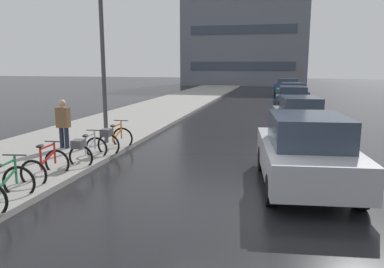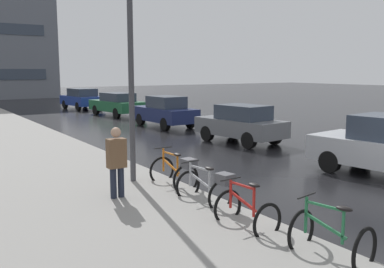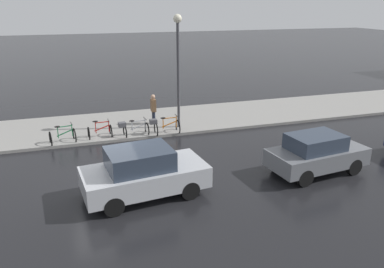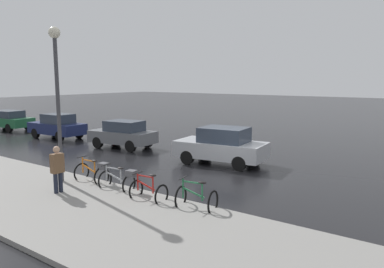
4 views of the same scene
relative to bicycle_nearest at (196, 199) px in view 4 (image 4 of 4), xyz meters
name	(u,v)px [view 4 (image 4 of 4)]	position (x,y,z in m)	size (l,w,h in m)	color
ground_plane	(224,176)	(3.98, 1.44, -0.40)	(140.00, 140.00, 0.00)	black
bicycle_nearest	(196,199)	(0.00, 0.00, 0.00)	(0.90, 1.22, 0.99)	black
bicycle_second	(148,191)	(-0.24, 1.68, -0.02)	(0.74, 1.13, 0.96)	black
bicycle_third	(120,179)	(0.01, 3.21, 0.07)	(0.79, 1.45, 0.92)	black
bicycle_farthest	(94,172)	(0.13, 4.73, 0.09)	(0.75, 1.45, 0.99)	black
car_silver	(222,146)	(5.82, 2.69, 0.44)	(2.39, 4.30, 1.70)	#B2B5BA
car_grey	(123,134)	(5.97, 9.30, 0.39)	(2.13, 3.95, 1.55)	slate
car_navy	(57,126)	(5.88, 15.34, 0.40)	(1.85, 4.09, 1.61)	navy
car_green	(7,120)	(6.04, 21.96, 0.37)	(2.26, 4.57, 1.50)	#1E6038
pedestrian	(57,168)	(-1.51, 4.56, 0.56)	(0.40, 0.24, 1.71)	#1E2333
streetlamp	(57,81)	(-0.59, 5.68, 3.40)	(0.41, 0.41, 5.70)	#424247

